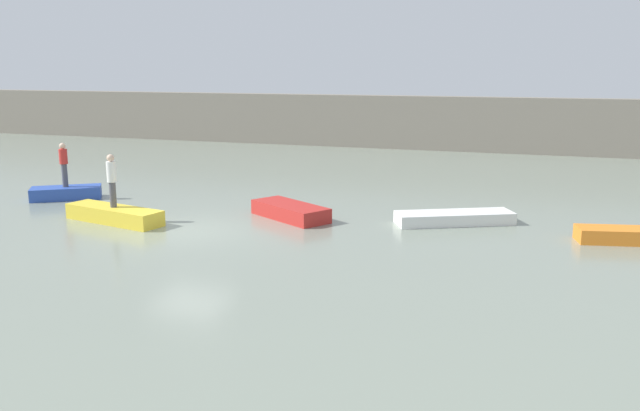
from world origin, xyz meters
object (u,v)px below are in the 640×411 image
object	(u,v)px
rowboat_blue	(66,193)
person_white_shirt	(112,178)
rowboat_yellow	(114,215)
rowboat_white	(454,218)
rowboat_red	(290,211)
person_red_shirt	(64,162)

from	to	relation	value
rowboat_blue	person_white_shirt	distance (m)	5.26
rowboat_yellow	person_white_shirt	bearing A→B (deg)	12.63
person_white_shirt	rowboat_blue	bearing A→B (deg)	147.02
rowboat_white	rowboat_red	bearing A→B (deg)	163.86
rowboat_white	person_red_shirt	world-z (taller)	person_red_shirt
rowboat_yellow	rowboat_white	distance (m)	11.61
rowboat_blue	person_red_shirt	bearing A→B (deg)	0.00
rowboat_blue	rowboat_red	bearing A→B (deg)	-35.95
rowboat_white	person_white_shirt	world-z (taller)	person_white_shirt
rowboat_red	person_red_shirt	world-z (taller)	person_red_shirt
person_red_shirt	person_white_shirt	bearing A→B (deg)	-32.98
rowboat_yellow	person_white_shirt	size ratio (longest dim) A/B	2.09
rowboat_yellow	rowboat_blue	bearing A→B (deg)	159.65
rowboat_red	person_white_shirt	distance (m)	6.17
person_red_shirt	rowboat_red	bearing A→B (deg)	-1.68
rowboat_white	person_white_shirt	xyz separation A→B (m)	(-11.07, -3.51, 1.34)
rowboat_red	rowboat_white	size ratio (longest dim) A/B	0.78
rowboat_blue	person_white_shirt	bearing A→B (deg)	-67.25
rowboat_blue	rowboat_yellow	size ratio (longest dim) A/B	0.70
rowboat_yellow	person_white_shirt	world-z (taller)	person_white_shirt
rowboat_blue	person_red_shirt	world-z (taller)	person_red_shirt
rowboat_white	rowboat_blue	bearing A→B (deg)	156.21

